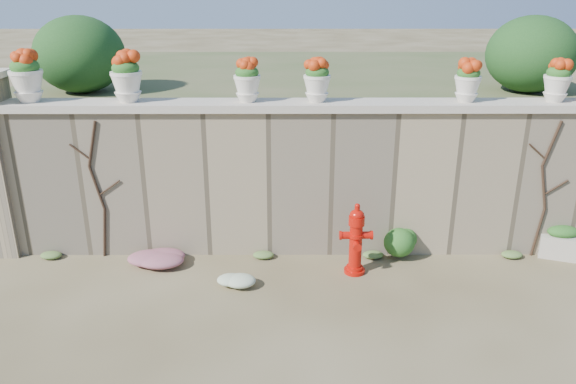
{
  "coord_description": "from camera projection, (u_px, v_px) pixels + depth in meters",
  "views": [
    {
      "loc": [
        -0.18,
        -5.36,
        3.57
      ],
      "look_at": [
        -0.16,
        1.4,
        1.01
      ],
      "focal_mm": 35.0,
      "sensor_mm": 36.0,
      "label": 1
    }
  ],
  "objects": [
    {
      "name": "ground",
      "position": [
        303.0,
        320.0,
        6.27
      ],
      "size": [
        80.0,
        80.0,
        0.0
      ],
      "primitive_type": "plane",
      "color": "#4D4126",
      "rests_on": "ground"
    },
    {
      "name": "stone_wall",
      "position": [
        300.0,
        182.0,
        7.6
      ],
      "size": [
        8.0,
        0.4,
        2.0
      ],
      "primitive_type": "cube",
      "color": "#8D7B5E",
      "rests_on": "ground"
    },
    {
      "name": "wall_cap",
      "position": [
        301.0,
        105.0,
        7.23
      ],
      "size": [
        8.1,
        0.52,
        0.1
      ],
      "primitive_type": "cube",
      "color": "beige",
      "rests_on": "stone_wall"
    },
    {
      "name": "raised_fill",
      "position": [
        296.0,
        125.0,
        10.59
      ],
      "size": [
        9.0,
        6.0,
        2.0
      ],
      "primitive_type": "cube",
      "color": "#384C23",
      "rests_on": "ground"
    },
    {
      "name": "back_shrub_left",
      "position": [
        79.0,
        54.0,
        8.17
      ],
      "size": [
        1.3,
        1.3,
        1.1
      ],
      "primitive_type": "ellipsoid",
      "color": "#143814",
      "rests_on": "raised_fill"
    },
    {
      "name": "back_shrub_right",
      "position": [
        532.0,
        54.0,
        8.18
      ],
      "size": [
        1.3,
        1.3,
        1.1
      ],
      "primitive_type": "ellipsoid",
      "color": "#143814",
      "rests_on": "raised_fill"
    },
    {
      "name": "vine_left",
      "position": [
        98.0,
        189.0,
        7.39
      ],
      "size": [
        0.6,
        0.04,
        1.91
      ],
      "color": "black",
      "rests_on": "ground"
    },
    {
      "name": "vine_right",
      "position": [
        544.0,
        188.0,
        7.41
      ],
      "size": [
        0.6,
        0.04,
        1.91
      ],
      "color": "black",
      "rests_on": "ground"
    },
    {
      "name": "fire_hydrant",
      "position": [
        356.0,
        239.0,
        7.13
      ],
      "size": [
        0.41,
        0.29,
        0.96
      ],
      "rotation": [
        0.0,
        0.0,
        0.02
      ],
      "color": "#B30F06",
      "rests_on": "ground"
    },
    {
      "name": "planter_box",
      "position": [
        561.0,
        242.0,
        7.66
      ],
      "size": [
        0.62,
        0.48,
        0.45
      ],
      "rotation": [
        0.0,
        0.0,
        -0.35
      ],
      "color": "beige",
      "rests_on": "ground"
    },
    {
      "name": "green_shrub",
      "position": [
        406.0,
        238.0,
        7.62
      ],
      "size": [
        0.59,
        0.53,
        0.56
      ],
      "primitive_type": "ellipsoid",
      "color": "#1E5119",
      "rests_on": "ground"
    },
    {
      "name": "magenta_clump",
      "position": [
        157.0,
        258.0,
        7.44
      ],
      "size": [
        0.86,
        0.58,
        0.23
      ],
      "primitive_type": "ellipsoid",
      "color": "#C82880",
      "rests_on": "ground"
    },
    {
      "name": "white_flowers",
      "position": [
        237.0,
        279.0,
        6.95
      ],
      "size": [
        0.56,
        0.45,
        0.2
      ],
      "primitive_type": "ellipsoid",
      "color": "white",
      "rests_on": "ground"
    },
    {
      "name": "urn_pot_0",
      "position": [
        26.0,
        77.0,
        7.09
      ],
      "size": [
        0.41,
        0.41,
        0.65
      ],
      "color": "silver",
      "rests_on": "wall_cap"
    },
    {
      "name": "urn_pot_1",
      "position": [
        126.0,
        78.0,
        7.1
      ],
      "size": [
        0.4,
        0.4,
        0.62
      ],
      "color": "silver",
      "rests_on": "wall_cap"
    },
    {
      "name": "urn_pot_2",
      "position": [
        247.0,
        81.0,
        7.11
      ],
      "size": [
        0.35,
        0.35,
        0.54
      ],
      "color": "silver",
      "rests_on": "wall_cap"
    },
    {
      "name": "urn_pot_3",
      "position": [
        317.0,
        81.0,
        7.12
      ],
      "size": [
        0.35,
        0.35,
        0.54
      ],
      "color": "silver",
      "rests_on": "wall_cap"
    },
    {
      "name": "urn_pot_4",
      "position": [
        468.0,
        81.0,
        7.12
      ],
      "size": [
        0.34,
        0.34,
        0.53
      ],
      "color": "silver",
      "rests_on": "wall_cap"
    },
    {
      "name": "urn_pot_5",
      "position": [
        557.0,
        81.0,
        7.13
      ],
      "size": [
        0.34,
        0.34,
        0.54
      ],
      "color": "silver",
      "rests_on": "wall_cap"
    }
  ]
}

